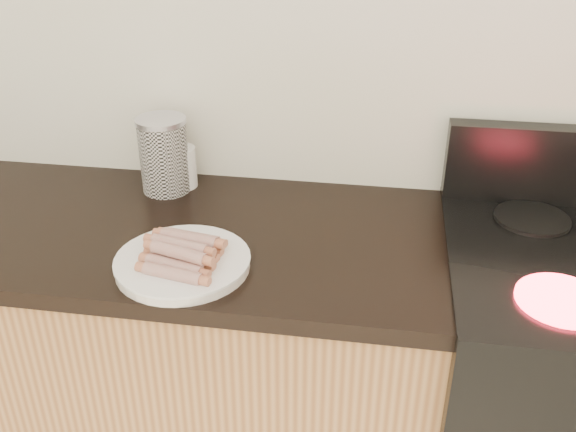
% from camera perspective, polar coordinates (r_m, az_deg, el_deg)
% --- Properties ---
extents(wall_back, '(4.00, 0.04, 2.60)m').
position_cam_1_polar(wall_back, '(1.66, 0.55, 15.80)').
color(wall_back, silver).
rests_on(wall_back, ground).
extents(cabinet_base, '(2.20, 0.59, 0.86)m').
position_cam_1_polar(cabinet_base, '(2.01, -21.56, -11.68)').
color(cabinet_base, '#B27E4B').
rests_on(cabinet_base, floor).
extents(counter_slab, '(2.20, 0.62, 0.04)m').
position_cam_1_polar(counter_slab, '(1.77, -24.10, -0.39)').
color(counter_slab, black).
rests_on(counter_slab, cabinet_base).
extents(burner_near_left, '(0.18, 0.18, 0.01)m').
position_cam_1_polar(burner_near_left, '(1.38, 23.17, -6.88)').
color(burner_near_left, '#FF1E2D').
rests_on(burner_near_left, stove).
extents(burner_far_left, '(0.18, 0.18, 0.01)m').
position_cam_1_polar(burner_far_left, '(1.67, 20.87, -0.19)').
color(burner_far_left, black).
rests_on(burner_far_left, stove).
extents(main_plate, '(0.35, 0.35, 0.02)m').
position_cam_1_polar(main_plate, '(1.41, -9.32, -4.24)').
color(main_plate, white).
rests_on(main_plate, counter_slab).
extents(side_plate, '(0.31, 0.31, 0.02)m').
position_cam_1_polar(side_plate, '(1.43, -10.04, -3.87)').
color(side_plate, white).
rests_on(side_plate, counter_slab).
extents(hotdog_pile, '(0.13, 0.21, 0.05)m').
position_cam_1_polar(hotdog_pile, '(1.39, -9.42, -3.15)').
color(hotdog_pile, maroon).
rests_on(hotdog_pile, main_plate).
extents(plain_sausages, '(0.12, 0.07, 0.02)m').
position_cam_1_polar(plain_sausages, '(1.42, -10.10, -3.24)').
color(plain_sausages, '#BA6A2E').
rests_on(plain_sausages, side_plate).
extents(canister, '(0.13, 0.13, 0.20)m').
position_cam_1_polar(canister, '(1.72, -10.97, 5.36)').
color(canister, silver).
rests_on(canister, counter_slab).
extents(mug, '(0.10, 0.10, 0.11)m').
position_cam_1_polar(mug, '(1.76, -9.58, 4.32)').
color(mug, white).
rests_on(mug, counter_slab).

